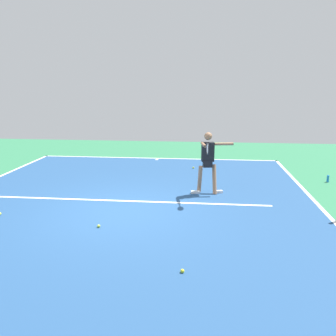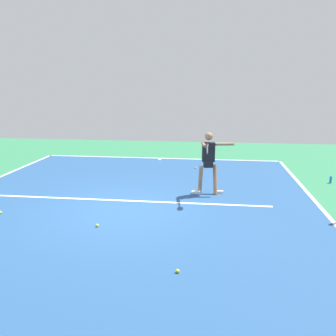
# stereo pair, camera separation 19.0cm
# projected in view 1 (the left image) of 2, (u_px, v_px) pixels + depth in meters

# --- Properties ---
(ground_plane) EXTENTS (22.12, 22.12, 0.00)m
(ground_plane) POSITION_uv_depth(u_px,v_px,m) (123.00, 210.00, 8.61)
(ground_plane) COLOR #2D754C
(court_surface) EXTENTS (9.86, 12.91, 0.00)m
(court_surface) POSITION_uv_depth(u_px,v_px,m) (123.00, 210.00, 8.61)
(court_surface) COLOR navy
(court_surface) RESTS_ON ground_plane
(court_line_baseline_near) EXTENTS (9.86, 0.10, 0.01)m
(court_line_baseline_near) POSITION_uv_depth(u_px,v_px,m) (158.00, 158.00, 14.81)
(court_line_baseline_near) COLOR white
(court_line_baseline_near) RESTS_ON ground_plane
(court_line_sideline_left) EXTENTS (0.10, 12.91, 0.01)m
(court_line_sideline_left) POSITION_uv_depth(u_px,v_px,m) (331.00, 218.00, 8.11)
(court_line_sideline_left) COLOR white
(court_line_sideline_left) RESTS_ON ground_plane
(court_line_service) EXTENTS (7.40, 0.10, 0.01)m
(court_line_service) POSITION_uv_depth(u_px,v_px,m) (129.00, 201.00, 9.31)
(court_line_service) COLOR white
(court_line_service) RESTS_ON ground_plane
(court_line_centre_mark) EXTENTS (0.10, 0.30, 0.01)m
(court_line_centre_mark) POSITION_uv_depth(u_px,v_px,m) (157.00, 159.00, 14.62)
(court_line_centre_mark) COLOR white
(court_line_centre_mark) RESTS_ON ground_plane
(tennis_player) EXTENTS (1.15, 1.27, 1.75)m
(tennis_player) POSITION_uv_depth(u_px,v_px,m) (208.00, 159.00, 9.75)
(tennis_player) COLOR #9E7051
(tennis_player) RESTS_ON ground_plane
(tennis_ball_near_service_line) EXTENTS (0.07, 0.07, 0.07)m
(tennis_ball_near_service_line) POSITION_uv_depth(u_px,v_px,m) (193.00, 168.00, 12.97)
(tennis_ball_near_service_line) COLOR yellow
(tennis_ball_near_service_line) RESTS_ON ground_plane
(tennis_ball_by_sideline) EXTENTS (0.07, 0.07, 0.07)m
(tennis_ball_by_sideline) POSITION_uv_depth(u_px,v_px,m) (182.00, 271.00, 5.73)
(tennis_ball_by_sideline) COLOR yellow
(tennis_ball_by_sideline) RESTS_ON ground_plane
(tennis_ball_centre_court) EXTENTS (0.07, 0.07, 0.07)m
(tennis_ball_centre_court) POSITION_uv_depth(u_px,v_px,m) (0.00, 214.00, 8.30)
(tennis_ball_centre_court) COLOR #C6E53D
(tennis_ball_centre_court) RESTS_ON ground_plane
(tennis_ball_far_corner) EXTENTS (0.07, 0.07, 0.07)m
(tennis_ball_far_corner) POSITION_uv_depth(u_px,v_px,m) (99.00, 226.00, 7.57)
(tennis_ball_far_corner) COLOR #C6E53D
(tennis_ball_far_corner) RESTS_ON ground_plane
(water_bottle) EXTENTS (0.07, 0.07, 0.22)m
(water_bottle) POSITION_uv_depth(u_px,v_px,m) (328.00, 179.00, 11.13)
(water_bottle) COLOR blue
(water_bottle) RESTS_ON ground_plane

